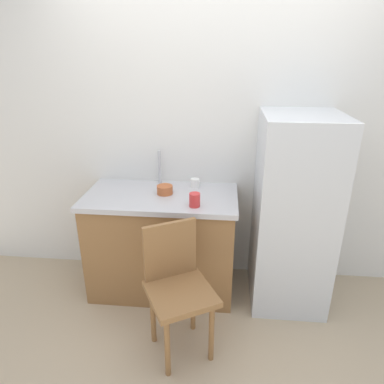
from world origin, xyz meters
name	(u,v)px	position (x,y,z in m)	size (l,w,h in m)	color
ground_plane	(205,347)	(0.00, 0.00, 0.00)	(8.00, 8.00, 0.00)	tan
back_wall	(215,136)	(0.00, 1.00, 1.25)	(4.80, 0.10, 2.51)	silver
cabinet_base	(163,244)	(-0.40, 0.65, 0.41)	(1.16, 0.60, 0.82)	olive
countertop	(161,197)	(-0.40, 0.65, 0.84)	(1.20, 0.64, 0.04)	#B7B7BC
faucet	(160,167)	(-0.45, 0.90, 1.00)	(0.02, 0.02, 0.28)	#B7B7BC
refrigerator	(293,213)	(0.62, 0.63, 0.75)	(0.56, 0.63, 1.51)	silver
chair	(177,284)	(-0.19, 0.02, 0.50)	(0.54, 0.54, 0.89)	olive
terracotta_bowl	(165,190)	(-0.37, 0.67, 0.90)	(0.12, 0.12, 0.07)	#B25B33
cup_white	(195,183)	(-0.15, 0.83, 0.90)	(0.07, 0.07, 0.07)	white
cup_red	(195,200)	(-0.12, 0.45, 0.91)	(0.08, 0.08, 0.10)	red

